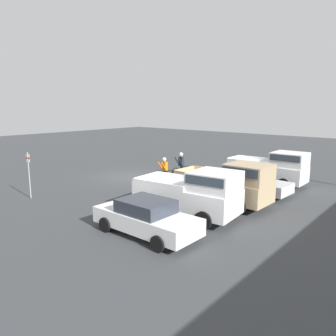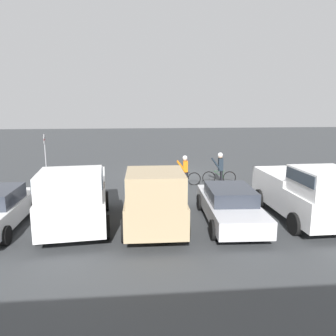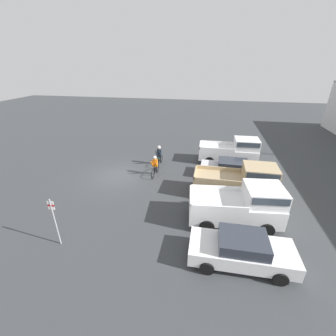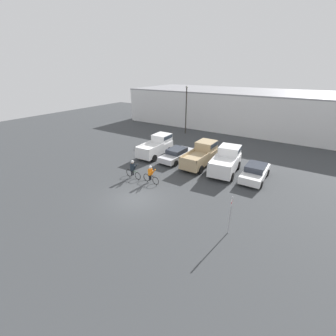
# 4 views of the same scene
# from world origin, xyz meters

# --- Properties ---
(ground_plane) EXTENTS (80.00, 80.00, 0.00)m
(ground_plane) POSITION_xyz_m (0.00, 0.00, 0.00)
(ground_plane) COLOR #383A3D
(warehouse_building) EXTENTS (39.09, 14.52, 5.93)m
(warehouse_building) POSITION_xyz_m (0.00, 29.26, 2.97)
(warehouse_building) COLOR silver
(warehouse_building) RESTS_ON ground_plane
(pickup_truck_0) EXTENTS (2.21, 4.97, 2.23)m
(pickup_truck_0) POSITION_xyz_m (-4.25, 8.89, 1.14)
(pickup_truck_0) COLOR white
(pickup_truck_0) RESTS_ON ground_plane
(sedan_0) EXTENTS (2.10, 4.84, 1.35)m
(sedan_0) POSITION_xyz_m (-1.44, 8.67, 0.69)
(sedan_0) COLOR silver
(sedan_0) RESTS_ON ground_plane
(pickup_truck_1) EXTENTS (2.22, 5.11, 2.28)m
(pickup_truck_1) POSITION_xyz_m (1.36, 8.99, 1.17)
(pickup_truck_1) COLOR tan
(pickup_truck_1) RESTS_ON ground_plane
(pickup_truck_2) EXTENTS (2.68, 5.00, 2.28)m
(pickup_truck_2) POSITION_xyz_m (4.12, 8.75, 1.17)
(pickup_truck_2) COLOR white
(pickup_truck_2) RESTS_ON ground_plane
(sedan_1) EXTENTS (1.99, 4.52, 1.44)m
(sedan_1) POSITION_xyz_m (6.96, 8.50, 0.72)
(sedan_1) COLOR white
(sedan_1) RESTS_ON ground_plane
(cyclist_0) EXTENTS (1.79, 0.49, 1.65)m
(cyclist_0) POSITION_xyz_m (-0.62, 2.81, 0.83)
(cyclist_0) COLOR black
(cyclist_0) RESTS_ON ground_plane
(cyclist_1) EXTENTS (1.86, 0.49, 1.77)m
(cyclist_1) POSITION_xyz_m (-2.58, 2.70, 0.91)
(cyclist_1) COLOR black
(cyclist_1) RESTS_ON ground_plane
(fire_lane_sign) EXTENTS (0.06, 0.30, 2.59)m
(fire_lane_sign) POSITION_xyz_m (7.43, -0.03, 1.55)
(fire_lane_sign) COLOR #9E9EA3
(fire_lane_sign) RESTS_ON ground_plane
(lamppost) EXTENTS (0.36, 0.36, 7.05)m
(lamppost) POSITION_xyz_m (-6.06, 19.08, 4.12)
(lamppost) COLOR #2D2823
(lamppost) RESTS_ON ground_plane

